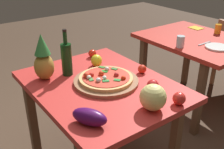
{
  "coord_description": "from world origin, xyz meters",
  "views": [
    {
      "loc": [
        1.35,
        -0.9,
        1.63
      ],
      "look_at": [
        0.02,
        0.08,
        0.83
      ],
      "focal_mm": 43.0,
      "sensor_mm": 36.0,
      "label": 1
    }
  ],
  "objects": [
    {
      "name": "drinking_glass_water",
      "position": [
        -0.16,
        0.99,
        0.83
      ],
      "size": [
        0.07,
        0.07,
        0.11
      ],
      "primitive_type": "cylinder",
      "color": "silver",
      "rests_on": "background_table"
    },
    {
      "name": "pineapple_left",
      "position": [
        -0.29,
        -0.27,
        0.93
      ],
      "size": [
        0.14,
        0.14,
        0.33
      ],
      "color": "#AF8333",
      "rests_on": "display_table"
    },
    {
      "name": "background_table",
      "position": [
        -0.23,
        1.34,
        0.67
      ],
      "size": [
        1.09,
        0.86,
        0.78
      ],
      "color": "brown",
      "rests_on": "ground_plane"
    },
    {
      "name": "fork_utensil",
      "position": [
        -0.08,
        1.25,
        0.78
      ],
      "size": [
        0.02,
        0.18,
        0.01
      ],
      "primitive_type": "cube",
      "rotation": [
        0.0,
        0.0,
        0.02
      ],
      "color": "silver",
      "rests_on": "background_table"
    },
    {
      "name": "tomato_at_corner",
      "position": [
        0.04,
        0.34,
        0.81
      ],
      "size": [
        0.06,
        0.06,
        0.06
      ],
      "primitive_type": "sphere",
      "color": "red",
      "rests_on": "display_table"
    },
    {
      "name": "display_table",
      "position": [
        0.0,
        0.0,
        0.67
      ],
      "size": [
        1.1,
        0.87,
        0.78
      ],
      "color": "brown",
      "rests_on": "ground_plane"
    },
    {
      "name": "dinner_plate",
      "position": [
        0.06,
        1.25,
        0.79
      ],
      "size": [
        0.22,
        0.22,
        0.02
      ],
      "primitive_type": "cylinder",
      "color": "white",
      "rests_on": "background_table"
    },
    {
      "name": "tomato_by_bottle",
      "position": [
        0.29,
        0.21,
        0.82
      ],
      "size": [
        0.08,
        0.08,
        0.08
      ],
      "primitive_type": "sphere",
      "color": "red",
      "rests_on": "display_table"
    },
    {
      "name": "pizza_board",
      "position": [
        0.02,
        0.03,
        0.79
      ],
      "size": [
        0.44,
        0.44,
        0.02
      ],
      "primitive_type": "cylinder",
      "color": "#8F5E3F",
      "rests_on": "display_table"
    },
    {
      "name": "tomato_near_board",
      "position": [
        -0.43,
        0.21,
        0.81
      ],
      "size": [
        0.07,
        0.07,
        0.07
      ],
      "primitive_type": "sphere",
      "color": "red",
      "rests_on": "display_table"
    },
    {
      "name": "pizza",
      "position": [
        0.02,
        0.03,
        0.82
      ],
      "size": [
        0.37,
        0.37,
        0.06
      ],
      "color": "#E7AC66",
      "rests_on": "pizza_board"
    },
    {
      "name": "drinking_glass_juice",
      "position": [
        -0.21,
        1.65,
        0.83
      ],
      "size": [
        0.07,
        0.07,
        0.1
      ],
      "primitive_type": "cylinder",
      "color": "orange",
      "rests_on": "background_table"
    },
    {
      "name": "bell_pepper",
      "position": [
        -0.27,
        0.14,
        0.82
      ],
      "size": [
        0.09,
        0.09,
        0.1
      ],
      "primitive_type": "ellipsoid",
      "color": "yellow",
      "rests_on": "display_table"
    },
    {
      "name": "wine_bottle",
      "position": [
        -0.26,
        -0.12,
        0.91
      ],
      "size": [
        0.08,
        0.08,
        0.34
      ],
      "color": "#103414",
      "rests_on": "display_table"
    },
    {
      "name": "melon",
      "position": [
        0.44,
        0.06,
        0.86
      ],
      "size": [
        0.16,
        0.16,
        0.16
      ],
      "primitive_type": "sphere",
      "color": "#DAD076",
      "rests_on": "display_table"
    },
    {
      "name": "napkin_folded",
      "position": [
        -0.47,
        1.63,
        0.78
      ],
      "size": [
        0.14,
        0.12,
        0.01
      ],
      "primitive_type": "cube",
      "rotation": [
        0.0,
        0.0,
        -0.03
      ],
      "color": "yellow",
      "rests_on": "background_table"
    },
    {
      "name": "tomato_beside_pepper",
      "position": [
        0.49,
        0.22,
        0.82
      ],
      "size": [
        0.08,
        0.08,
        0.08
      ],
      "primitive_type": "sphere",
      "color": "red",
      "rests_on": "display_table"
    },
    {
      "name": "eggplant",
      "position": [
        0.35,
        -0.31,
        0.82
      ],
      "size": [
        0.22,
        0.18,
        0.09
      ],
      "primitive_type": "ellipsoid",
      "rotation": [
        0.0,
        0.0,
        0.53
      ],
      "color": "#470E4F",
      "rests_on": "display_table"
    }
  ]
}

